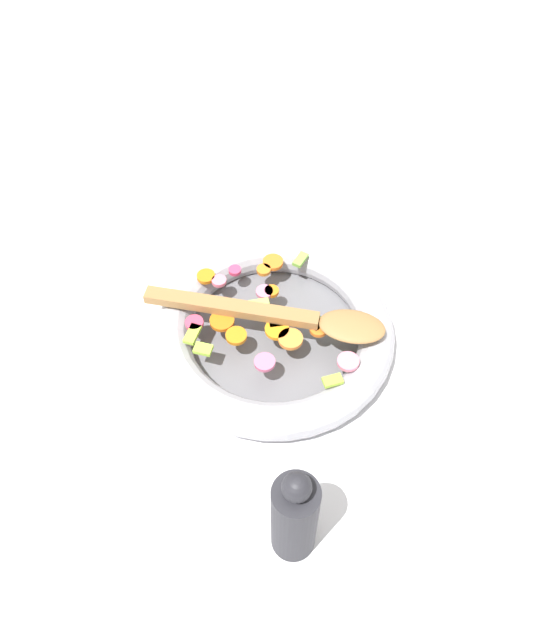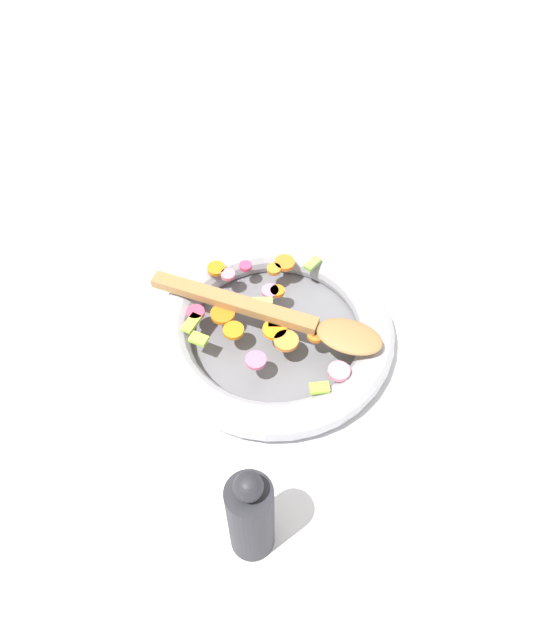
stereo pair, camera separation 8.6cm
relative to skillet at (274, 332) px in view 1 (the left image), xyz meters
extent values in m
plane|color=silver|center=(0.00, 0.00, -0.02)|extent=(4.00, 4.00, 0.00)
cylinder|color=slate|center=(0.00, 0.00, -0.02)|extent=(0.29, 0.29, 0.01)
torus|color=#9E9EA5|center=(0.00, 0.00, 0.00)|extent=(0.34, 0.34, 0.05)
cylinder|color=orange|center=(0.06, -0.01, 0.03)|extent=(0.04, 0.04, 0.01)
cylinder|color=orange|center=(0.01, 0.04, 0.03)|extent=(0.05, 0.05, 0.01)
cylinder|color=orange|center=(0.01, 0.02, 0.03)|extent=(0.05, 0.05, 0.01)
cylinder|color=orange|center=(-0.06, -0.08, 0.03)|extent=(0.04, 0.04, 0.01)
cylinder|color=orange|center=(-0.03, -0.04, 0.03)|extent=(0.03, 0.03, 0.01)
cylinder|color=orange|center=(-0.04, -0.08, 0.03)|extent=(0.02, 0.02, 0.01)
cylinder|color=orange|center=(-0.03, 0.05, 0.03)|extent=(0.03, 0.03, 0.01)
cylinder|color=orange|center=(0.06, -0.04, 0.03)|extent=(0.05, 0.05, 0.01)
cylinder|color=orange|center=(0.03, -0.12, 0.03)|extent=(0.04, 0.04, 0.01)
cube|color=#A2D13E|center=(0.11, -0.02, 0.03)|extent=(0.03, 0.03, 0.01)
cube|color=#B7CE60|center=(-0.04, 0.04, 0.03)|extent=(0.03, 0.02, 0.01)
cube|color=#9BD243|center=(-0.06, 0.07, 0.03)|extent=(0.02, 0.03, 0.01)
cube|color=#A5D13B|center=(0.01, 0.12, 0.03)|extent=(0.03, 0.02, 0.01)
cube|color=#A6CD3C|center=(0.10, -0.05, 0.03)|extent=(0.03, 0.03, 0.01)
cube|color=#81BD46|center=(-0.10, -0.06, 0.03)|extent=(0.03, 0.02, 0.01)
cube|color=#93B83A|center=(0.00, 0.01, 0.03)|extent=(0.03, 0.03, 0.01)
cube|color=#B2D455|center=(0.00, -0.04, 0.03)|extent=(0.03, 0.02, 0.01)
cylinder|color=#D43E5A|center=(0.09, -0.06, 0.03)|extent=(0.04, 0.04, 0.01)
cylinder|color=pink|center=(0.02, -0.10, 0.03)|extent=(0.02, 0.02, 0.01)
cylinder|color=pink|center=(-0.03, 0.12, 0.03)|extent=(0.03, 0.03, 0.01)
cylinder|color=pink|center=(-0.02, -0.05, 0.03)|extent=(0.03, 0.03, 0.01)
cylinder|color=#DB658C|center=(0.06, 0.05, 0.03)|extent=(0.03, 0.03, 0.01)
cylinder|color=#DB3B61|center=(-0.01, -0.11, 0.03)|extent=(0.02, 0.02, 0.01)
cylinder|color=#D9355F|center=(0.04, -0.06, 0.03)|extent=(0.03, 0.03, 0.01)
cube|color=olive|center=(0.04, -0.05, 0.04)|extent=(0.17, 0.20, 0.01)
ellipsoid|color=olive|center=(-0.07, 0.08, 0.04)|extent=(0.10, 0.11, 0.01)
cylinder|color=#232328|center=(0.16, 0.23, 0.05)|extent=(0.05, 0.05, 0.14)
sphere|color=#232328|center=(0.16, 0.23, 0.13)|extent=(0.03, 0.03, 0.03)
camera|label=1|loc=(0.33, 0.40, 0.71)|focal=35.00mm
camera|label=2|loc=(0.26, 0.45, 0.71)|focal=35.00mm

